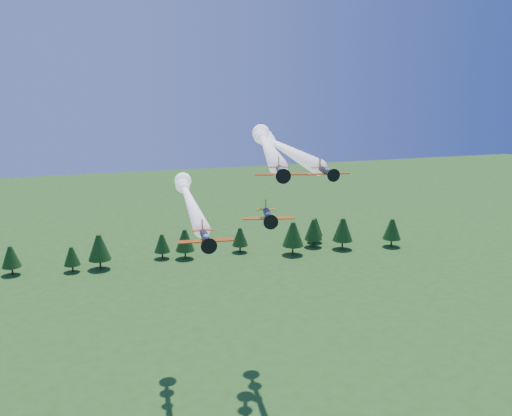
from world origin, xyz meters
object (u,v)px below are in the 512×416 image
object	(u,v)px
plane_lead	(266,143)
plane_slot	(268,215)
plane_left	(188,197)
plane_right	(282,147)

from	to	relation	value
plane_lead	plane_slot	world-z (taller)	plane_lead
plane_left	plane_right	size ratio (longest dim) A/B	0.99
plane_lead	plane_left	xyz separation A→B (m)	(-13.13, 7.54, -10.65)
plane_left	plane_slot	xyz separation A→B (m)	(9.67, -19.56, 0.34)
plane_lead	plane_left	distance (m)	18.51
plane_slot	plane_left	bearing A→B (deg)	128.66
plane_lead	plane_right	xyz separation A→B (m)	(5.76, 7.74, -1.79)
plane_lead	plane_left	bearing A→B (deg)	164.36
plane_left	plane_lead	bearing A→B (deg)	-24.56
plane_lead	plane_right	bearing A→B (deg)	67.58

